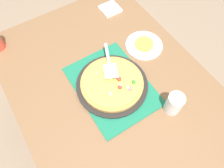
% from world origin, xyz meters
% --- Properties ---
extents(ground_plane, '(8.00, 8.00, 0.00)m').
position_xyz_m(ground_plane, '(0.00, 0.00, 0.00)').
color(ground_plane, '#84705B').
extents(dining_table, '(1.40, 1.00, 0.75)m').
position_xyz_m(dining_table, '(0.00, 0.00, 0.64)').
color(dining_table, brown).
rests_on(dining_table, ground_plane).
extents(placemat, '(0.48, 0.36, 0.01)m').
position_xyz_m(placemat, '(0.00, 0.00, 0.75)').
color(placemat, '#196B4C').
rests_on(placemat, dining_table).
extents(pizza_pan, '(0.38, 0.38, 0.01)m').
position_xyz_m(pizza_pan, '(0.00, 0.00, 0.76)').
color(pizza_pan, black).
rests_on(pizza_pan, placemat).
extents(pizza, '(0.33, 0.33, 0.05)m').
position_xyz_m(pizza, '(-0.00, -0.00, 0.78)').
color(pizza, '#B78442').
rests_on(pizza, pizza_pan).
extents(plate_near_left, '(0.22, 0.22, 0.01)m').
position_xyz_m(plate_near_left, '(0.13, -0.31, 0.76)').
color(plate_near_left, white).
rests_on(plate_near_left, dining_table).
extents(served_slice_left, '(0.11, 0.11, 0.02)m').
position_xyz_m(served_slice_left, '(0.13, -0.31, 0.77)').
color(served_slice_left, gold).
rests_on(served_slice_left, plate_near_left).
extents(cup_far, '(0.08, 0.08, 0.12)m').
position_xyz_m(cup_far, '(-0.27, -0.18, 0.81)').
color(cup_far, white).
rests_on(cup_far, dining_table).
extents(pizza_server, '(0.23, 0.13, 0.01)m').
position_xyz_m(pizza_server, '(0.09, -0.04, 0.82)').
color(pizza_server, silver).
rests_on(pizza_server, pizza).
extents(napkin_stack, '(0.12, 0.12, 0.02)m').
position_xyz_m(napkin_stack, '(0.50, -0.30, 0.76)').
color(napkin_stack, white).
rests_on(napkin_stack, dining_table).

